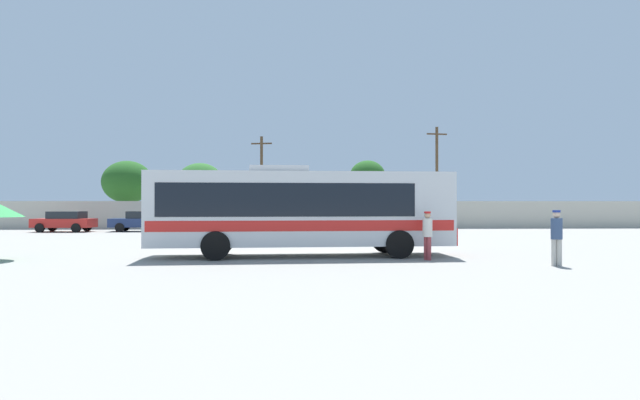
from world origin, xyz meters
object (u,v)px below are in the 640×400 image
Objects in this scene: attendant_by_bus_door at (427,232)px; passenger_waiting_on_apron at (557,234)px; utility_pole_near at (262,180)px; roadside_tree_left at (127,182)px; parked_car_leftmost_red at (65,221)px; coach_bus_silver_red at (298,208)px; roadside_tree_midleft at (200,183)px; parked_car_second_dark_blue at (143,221)px; parked_car_third_black at (254,221)px; roadside_tree_midright at (368,176)px; utility_pole_far at (437,175)px.

attendant_by_bus_door is 4.25m from passenger_waiting_on_apron.
roadside_tree_left is (-12.12, 3.12, -0.09)m from utility_pole_near.
roadside_tree_left is (-23.35, 32.96, 2.91)m from passenger_waiting_on_apron.
coach_bus_silver_red is at bearing -49.39° from parked_car_leftmost_red.
roadside_tree_midleft is at bearing 106.83° from coach_bus_silver_red.
parked_car_third_black is (7.99, -0.41, 0.01)m from parked_car_second_dark_blue.
parked_car_third_black is (13.38, 0.06, 0.01)m from parked_car_leftmost_red.
roadside_tree_left is (-3.97, 9.59, 3.16)m from parked_car_second_dark_blue.
roadside_tree_midright is at bearing 30.87° from parked_car_second_dark_blue.
roadside_tree_midleft is at bearing 118.12° from passenger_waiting_on_apron.
roadside_tree_left is 7.04m from roadside_tree_midleft.
utility_pole_far is 1.54× the size of roadside_tree_midleft.
roadside_tree_midright is at bearing 77.58° from coach_bus_silver_red.
parked_car_third_black is 15.19m from roadside_tree_midright.
utility_pole_near is (0.17, 6.87, 3.25)m from parked_car_third_black.
roadside_tree_midright is (6.67, 30.26, 2.77)m from coach_bus_silver_red.
roadside_tree_midleft is (-16.58, 31.03, 2.77)m from passenger_waiting_on_apron.
roadside_tree_midright reaches higher than parked_car_leftmost_red.
roadside_tree_midright reaches higher than parked_car_second_dark_blue.
coach_bus_silver_red is 2.50× the size of parked_car_second_dark_blue.
coach_bus_silver_red is 4.97m from attendant_by_bus_door.
parked_car_leftmost_red is 0.55× the size of utility_pole_near.
attendant_by_bus_door reaches higher than parked_car_third_black.
attendant_by_bus_door is 26.45m from parked_car_second_dark_blue.
utility_pole_far is (11.87, 25.20, 2.58)m from coach_bus_silver_red.
parked_car_leftmost_red is at bearing -98.06° from roadside_tree_left.
attendant_by_bus_door is at bearing -93.68° from roadside_tree_midright.
parked_car_third_black is 0.60× the size of utility_pole_near.
utility_pole_near is at bearing -14.46° from roadside_tree_left.
parked_car_second_dark_blue is 8.69m from roadside_tree_midleft.
passenger_waiting_on_apron is at bearing -24.06° from coach_bus_silver_red.
utility_pole_near is at bearing 176.44° from utility_pole_far.
parked_car_leftmost_red is (-16.45, 19.19, -1.07)m from coach_bus_silver_red.
coach_bus_silver_red is 26.38m from utility_pole_near.
parked_car_second_dark_blue is 0.84× the size of roadside_tree_midleft.
roadside_tree_midright is at bearing 25.58° from parked_car_leftmost_red.
coach_bus_silver_red reaches higher than passenger_waiting_on_apron.
passenger_waiting_on_apron is at bearing -29.27° from attendant_by_bus_door.
coach_bus_silver_red is 27.98m from utility_pole_far.
coach_bus_silver_red is at bearing -102.42° from roadside_tree_midright.
attendant_by_bus_door is (4.61, -1.64, -0.85)m from coach_bus_silver_red.
roadside_tree_midleft is at bearing 167.48° from utility_pole_near.
utility_pole_far is 1.41× the size of roadside_tree_midright.
utility_pole_far reaches higher than parked_car_leftmost_red.
utility_pole_near is 12.52m from roadside_tree_left.
roadside_tree_midleft is (-20.14, 2.11, -0.63)m from utility_pole_far.
coach_bus_silver_red is at bearing -83.64° from utility_pole_near.
passenger_waiting_on_apron is 29.33m from utility_pole_far.
roadside_tree_midright is (-1.66, 33.97, 3.58)m from passenger_waiting_on_apron.
parked_car_second_dark_blue is at bearing -67.52° from roadside_tree_left.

